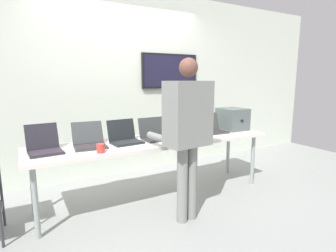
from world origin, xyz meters
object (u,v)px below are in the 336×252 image
Objects in this scene: laptop_station_0 at (44,146)px; laptop_station_4 at (187,131)px; equipment_box at (232,119)px; workbench at (157,143)px; laptop_station_2 at (125,138)px; coffee_mug at (101,148)px; person at (187,125)px; laptop_station_3 at (156,134)px; laptop_station_5 at (211,128)px; laptop_station_1 at (89,141)px.

laptop_station_4 is (1.66, -0.02, -0.00)m from laptop_station_0.
equipment_box is at bearing 2.63° from laptop_station_4.
workbench is 0.40m from laptop_station_2.
coffee_mug is (0.48, -0.29, -0.02)m from laptop_station_0.
workbench is at bearing -177.27° from equipment_box.
coffee_mug is at bearing 154.06° from person.
laptop_station_0 is at bearing 179.44° from laptop_station_4.
laptop_station_4 is 1.21m from coffee_mug.
person reaches higher than laptop_station_4.
laptop_station_3 is 0.69m from person.
laptop_station_3 is at bearing -0.52° from laptop_station_2.
laptop_station_2 is at bearing 179.99° from laptop_station_5.
laptop_station_1 is at bearing 175.74° from workbench.
laptop_station_4 reaches higher than coffee_mug.
equipment_box is 2.01m from laptop_station_1.
equipment_box is (1.23, 0.06, 0.20)m from workbench.
laptop_station_0 is at bearing -179.52° from equipment_box.
laptop_station_0 reaches higher than laptop_station_1.
coffee_mug is (-0.74, -0.25, 0.09)m from workbench.
workbench is 6.98× the size of laptop_station_1.
person is (0.02, -0.62, 0.31)m from workbench.
laptop_station_2 is at bearing 39.19° from coffee_mug.
laptop_station_2 is at bearing 179.48° from laptop_station_3.
person reaches higher than workbench.
workbench is 8.17× the size of laptop_station_2.
laptop_station_5 is (2.06, 0.00, -0.00)m from laptop_station_0.
person is 0.88m from coffee_mug.
laptop_station_2 is (-1.62, -0.02, -0.09)m from equipment_box.
equipment_box is 1.02× the size of laptop_station_5.
laptop_station_0 is 2.06m from laptop_station_5.
person reaches higher than equipment_box.
laptop_station_1 is at bearing 178.32° from laptop_station_4.
laptop_station_0 is 1.04× the size of laptop_station_4.
laptop_station_1 is at bearing -179.97° from equipment_box.
person is (0.41, -0.66, 0.20)m from laptop_station_2.
equipment_box is 1.09× the size of laptop_station_2.
laptop_station_2 is at bearing 121.78° from person.
person is (1.24, -0.66, 0.20)m from laptop_station_0.
coffee_mug is (-1.97, -0.31, -0.11)m from equipment_box.
laptop_station_1 is (-0.78, 0.06, 0.10)m from workbench.
workbench is 7.98× the size of laptop_station_0.
laptop_station_0 reaches higher than laptop_station_4.
laptop_station_1 reaches higher than workbench.
workbench is 0.85m from laptop_station_5.
laptop_station_1 is (-2.01, -0.00, -0.10)m from equipment_box.
person reaches higher than laptop_station_1.
laptop_station_4 reaches higher than laptop_station_1.
laptop_station_1 is (0.44, 0.02, -0.00)m from laptop_station_0.
equipment_box is 2.00m from coffee_mug.
laptop_station_1 is 0.78m from laptop_station_3.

